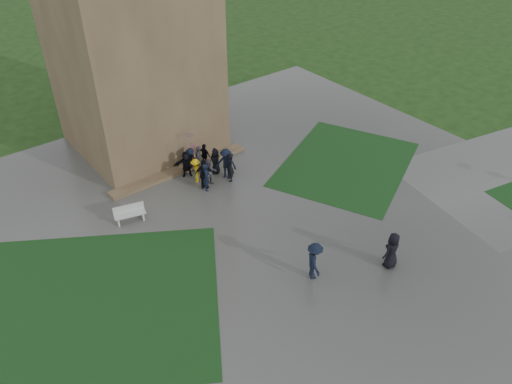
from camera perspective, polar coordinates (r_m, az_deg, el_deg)
ground at (r=23.69m, az=4.82°, el=-8.73°), size 120.00×120.00×0.00m
plaza at (r=24.76m, az=1.71°, el=-6.21°), size 34.00×34.00×0.02m
lawn_inset_left at (r=23.27m, az=-18.40°, el=-11.89°), size 14.10×13.46×0.01m
lawn_inset_right at (r=31.35m, az=10.25°, el=3.19°), size 11.12×10.15×0.01m
tower at (r=30.56m, az=-14.73°, el=20.24°), size 8.00×8.00×18.00m
tower_plinth at (r=30.43m, az=-8.66°, el=2.52°), size 9.00×0.80×0.22m
bench at (r=26.80m, az=-14.24°, el=-2.39°), size 1.68×0.91×0.93m
visitor_cluster at (r=29.24m, az=-6.01°, el=3.46°), size 3.18×3.16×2.59m
pedestrian_mid at (r=22.71m, az=6.69°, el=-7.82°), size 1.16×1.40×1.93m
pedestrian_near at (r=23.93m, az=15.28°, el=-6.45°), size 0.93×0.64×1.89m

